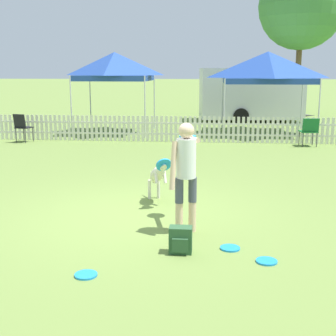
# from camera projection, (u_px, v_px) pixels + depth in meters

# --- Properties ---
(ground_plane) EXTENTS (240.00, 240.00, 0.00)m
(ground_plane) POSITION_uv_depth(u_px,v_px,m) (136.00, 216.00, 7.59)
(ground_plane) COLOR olive
(handler_person) EXTENTS (0.43, 1.07, 1.60)m
(handler_person) POSITION_uv_depth(u_px,v_px,m) (186.00, 164.00, 6.67)
(handler_person) COLOR beige
(handler_person) RESTS_ON ground_plane
(leaping_dog) EXTENTS (0.53, 1.02, 0.88)m
(leaping_dog) POSITION_uv_depth(u_px,v_px,m) (158.00, 174.00, 8.22)
(leaping_dog) COLOR beige
(leaping_dog) RESTS_ON ground_plane
(frisbee_near_handler) EXTENTS (0.26, 0.26, 0.02)m
(frisbee_near_handler) POSITION_uv_depth(u_px,v_px,m) (267.00, 261.00, 5.75)
(frisbee_near_handler) COLOR #1E8CD8
(frisbee_near_handler) RESTS_ON ground_plane
(frisbee_near_dog) EXTENTS (0.26, 0.26, 0.02)m
(frisbee_near_dog) POSITION_uv_depth(u_px,v_px,m) (230.00, 248.00, 6.17)
(frisbee_near_dog) COLOR #1E8CD8
(frisbee_near_dog) RESTS_ON ground_plane
(frisbee_midfield) EXTENTS (0.26, 0.26, 0.02)m
(frisbee_midfield) POSITION_uv_depth(u_px,v_px,m) (86.00, 275.00, 5.36)
(frisbee_midfield) COLOR #1E8CD8
(frisbee_midfield) RESTS_ON ground_plane
(backpack_on_grass) EXTENTS (0.29, 0.23, 0.35)m
(backpack_on_grass) POSITION_uv_depth(u_px,v_px,m) (181.00, 240.00, 6.01)
(backpack_on_grass) COLOR #2D5633
(backpack_on_grass) RESTS_ON ground_plane
(picket_fence) EXTENTS (19.23, 0.04, 0.84)m
(picket_fence) POSITION_uv_depth(u_px,v_px,m) (176.00, 129.00, 15.32)
(picket_fence) COLOR silver
(picket_fence) RESTS_ON ground_plane
(folding_chair_blue_left) EXTENTS (0.57, 0.59, 0.93)m
(folding_chair_blue_left) POSITION_uv_depth(u_px,v_px,m) (22.00, 125.00, 15.18)
(folding_chair_blue_left) COLOR #333338
(folding_chair_blue_left) RESTS_ON ground_plane
(folding_chair_center) EXTENTS (0.54, 0.56, 0.88)m
(folding_chair_center) POSITION_uv_depth(u_px,v_px,m) (309.00, 129.00, 14.34)
(folding_chair_center) COLOR #333338
(folding_chair_center) RESTS_ON ground_plane
(canopy_tent_main) EXTENTS (3.19, 3.19, 2.98)m
(canopy_tent_main) POSITION_uv_depth(u_px,v_px,m) (268.00, 67.00, 16.98)
(canopy_tent_main) COLOR silver
(canopy_tent_main) RESTS_ON ground_plane
(canopy_tent_secondary) EXTENTS (2.64, 2.64, 2.96)m
(canopy_tent_secondary) POSITION_uv_depth(u_px,v_px,m) (115.00, 67.00, 17.14)
(canopy_tent_secondary) COLOR silver
(canopy_tent_secondary) RESTS_ON ground_plane
(equipment_trailer) EXTENTS (5.45, 2.77, 2.40)m
(equipment_trailer) POSITION_uv_depth(u_px,v_px,m) (250.00, 93.00, 21.54)
(equipment_trailer) COLOR silver
(equipment_trailer) RESTS_ON ground_plane
(tree_left_grove) EXTENTS (4.35, 4.35, 7.67)m
(tree_left_grove) POSITION_uv_depth(u_px,v_px,m) (302.00, 7.00, 23.67)
(tree_left_grove) COLOR brown
(tree_left_grove) RESTS_ON ground_plane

